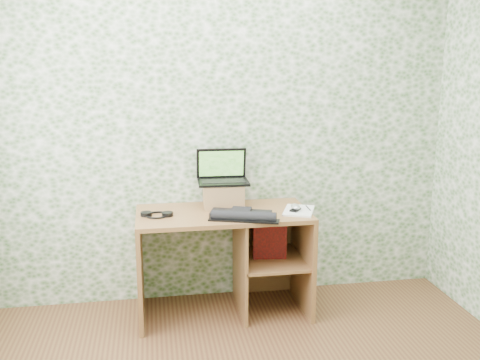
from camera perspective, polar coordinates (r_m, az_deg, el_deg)
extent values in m
plane|color=silver|center=(3.93, -2.50, 5.57)|extent=(3.50, 0.00, 3.50)
cube|color=brown|center=(3.74, -1.82, -3.64)|extent=(1.20, 0.60, 0.03)
cube|color=brown|center=(3.83, -10.59, -9.37)|extent=(0.03, 0.60, 0.72)
cube|color=brown|center=(3.98, 6.68, -8.40)|extent=(0.03, 0.60, 0.72)
cube|color=brown|center=(3.88, -0.01, -8.88)|extent=(0.02, 0.56, 0.72)
cube|color=brown|center=(3.92, 3.39, -8.38)|extent=(0.46, 0.56, 0.02)
cube|color=brown|center=(4.19, 2.60, -7.23)|extent=(0.48, 0.02, 0.72)
cube|color=olive|center=(3.86, -1.79, -1.59)|extent=(0.29, 0.25, 0.17)
cube|color=black|center=(3.83, -1.80, -0.23)|extent=(0.37, 0.26, 0.02)
cube|color=black|center=(3.82, -1.78, -0.11)|extent=(0.31, 0.15, 0.00)
cube|color=black|center=(3.90, -2.01, 1.80)|extent=(0.36, 0.07, 0.22)
cube|color=#2A661D|center=(3.90, -2.00, 1.76)|extent=(0.33, 0.06, 0.19)
cube|color=black|center=(3.63, 0.11, -3.63)|extent=(0.44, 0.27, 0.03)
cube|color=black|center=(3.63, 0.11, -3.49)|extent=(0.17, 0.17, 0.05)
cylinder|color=black|center=(3.52, 0.41, -3.86)|extent=(0.43, 0.20, 0.07)
cube|color=black|center=(3.53, 0.42, -4.30)|extent=(0.47, 0.24, 0.01)
torus|color=black|center=(3.68, -8.86, -3.71)|extent=(0.19, 0.19, 0.01)
cylinder|color=black|center=(3.69, -9.98, -3.59)|extent=(0.08, 0.08, 0.03)
cylinder|color=black|center=(3.67, -7.75, -3.63)|extent=(0.08, 0.08, 0.03)
cube|color=silver|center=(3.76, 6.29, -3.27)|extent=(0.29, 0.33, 0.01)
ellipsoid|color=silver|center=(3.74, 5.92, -3.00)|extent=(0.11, 0.12, 0.03)
cylinder|color=black|center=(3.80, 7.28, -2.97)|extent=(0.01, 0.12, 0.01)
cube|color=#990F0D|center=(3.86, 3.19, -6.28)|extent=(0.25, 0.11, 0.29)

